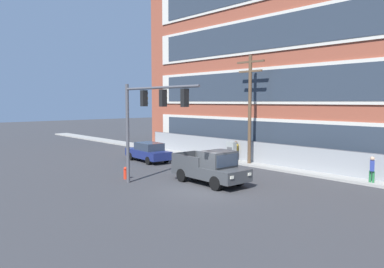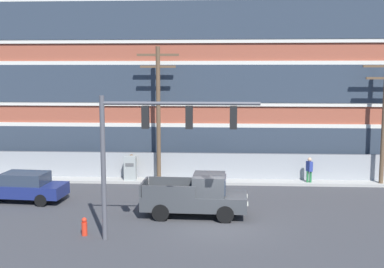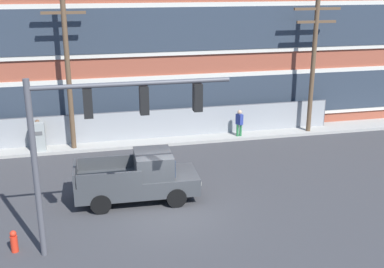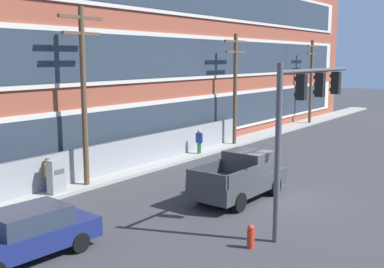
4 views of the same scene
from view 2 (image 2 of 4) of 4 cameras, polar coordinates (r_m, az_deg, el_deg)
ground_plane at (r=22.07m, az=3.00°, el=-10.70°), size 160.00×160.00×0.00m
sidewalk_building_side at (r=30.28m, az=3.08°, el=-5.53°), size 80.00×1.84×0.16m
brick_mill_building at (r=36.03m, az=15.78°, el=9.09°), size 52.25×10.09×16.15m
chain_link_fence at (r=30.50m, az=-2.06°, el=-3.83°), size 28.00×0.06×1.79m
traffic_signal_mast at (r=19.19m, az=-4.55°, el=-0.09°), size 6.36×0.43×5.91m
pickup_truck_dark_grey at (r=23.07m, az=0.59°, el=-7.41°), size 5.08×2.23×2.03m
sedan_navy at (r=27.17m, az=-19.38°, el=-5.90°), size 4.69×2.12×1.56m
utility_pole_near_corner at (r=29.39m, az=-4.01°, el=3.08°), size 2.53×0.26×8.35m
utility_pole_midblock at (r=30.75m, az=21.84°, el=2.15°), size 2.74×0.26×7.67m
electrical_cabinet at (r=30.14m, az=-7.33°, el=-4.17°), size 0.74×0.46×1.67m
pedestrian_near_cabinet at (r=30.64m, az=-7.17°, el=-3.72°), size 0.46×0.44×1.69m
pedestrian_by_fence at (r=30.12m, az=13.73°, el=-4.07°), size 0.38×0.46×1.69m
fire_hydrant at (r=21.07m, az=-12.64°, el=-10.67°), size 0.24×0.24×0.78m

